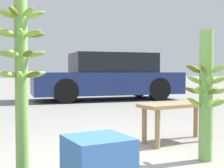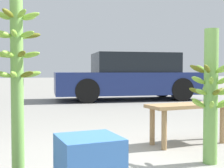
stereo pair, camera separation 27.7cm
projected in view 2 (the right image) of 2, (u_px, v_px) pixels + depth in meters
name	position (u px, v px, depth m)	size (l,w,h in m)	color
banana_stalk_left	(17.00, 64.00, 2.29)	(0.35, 0.35, 1.74)	#6B9E47
banana_stalk_center	(211.00, 94.00, 2.90)	(0.42, 0.41, 1.26)	#6B9E47
market_bench	(188.00, 112.00, 3.70)	(1.01, 0.37, 0.48)	#99754C
parked_car	(130.00, 77.00, 9.47)	(4.67, 2.51, 1.41)	navy
produce_crate	(89.00, 166.00, 2.17)	(0.41, 0.41, 0.41)	#386BB2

